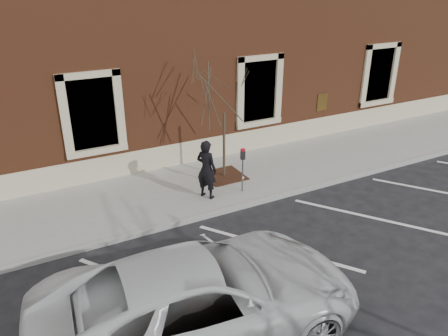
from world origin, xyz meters
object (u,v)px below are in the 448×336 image
parking_meter (243,162)px  white_truck (201,297)px  sapling (224,94)px  man (206,169)px

parking_meter → white_truck: white_truck is taller
sapling → white_truck: bearing=-121.7°
parking_meter → white_truck: 5.76m
parking_meter → white_truck: size_ratio=0.23×
sapling → white_truck: 7.08m
man → sapling: (1.14, 1.03, 1.89)m
white_truck → sapling: bearing=-26.2°
sapling → white_truck: (-3.55, -5.76, -2.09)m
man → sapling: 2.43m
sapling → parking_meter: bearing=-90.7°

